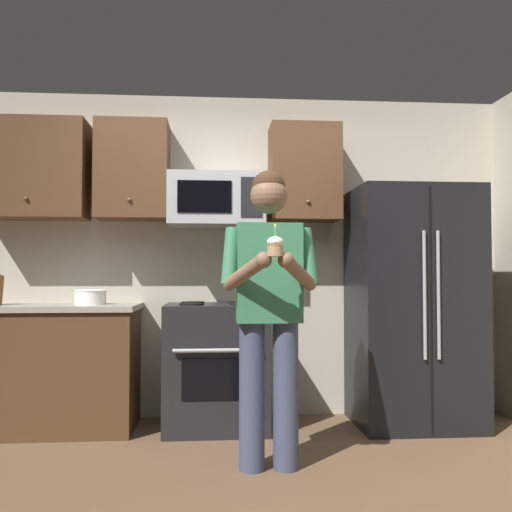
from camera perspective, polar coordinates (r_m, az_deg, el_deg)
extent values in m
plane|color=brown|center=(3.10, -0.84, -23.45)|extent=(6.00, 6.00, 0.00)
cube|color=#B7AD99|center=(4.64, -2.22, 0.06)|extent=(4.40, 0.10, 2.60)
cube|color=black|center=(4.29, -4.06, -11.02)|extent=(0.76, 0.66, 0.92)
cube|color=black|center=(3.97, -4.02, -12.36)|extent=(0.48, 0.01, 0.28)
cylinder|color=#99999E|center=(3.92, -4.01, -9.54)|extent=(0.60, 0.03, 0.03)
cylinder|color=black|center=(4.11, -6.55, -4.89)|extent=(0.18, 0.18, 0.01)
cylinder|color=black|center=(4.11, -1.51, -4.90)|extent=(0.18, 0.18, 0.01)
cylinder|color=black|center=(4.39, -6.42, -4.70)|extent=(0.18, 0.18, 0.01)
cylinder|color=black|center=(4.39, -1.70, -4.71)|extent=(0.18, 0.18, 0.01)
cube|color=#9EA0A5|center=(4.40, -4.03, 5.66)|extent=(0.74, 0.40, 0.40)
cube|color=black|center=(4.20, -5.24, 6.04)|extent=(0.40, 0.01, 0.24)
cube|color=black|center=(4.21, -0.45, 6.01)|extent=(0.16, 0.01, 0.30)
cube|color=black|center=(4.48, 15.60, -4.92)|extent=(0.90, 0.72, 1.80)
cylinder|color=gray|center=(4.11, 16.73, -3.78)|extent=(0.02, 0.02, 0.90)
cylinder|color=gray|center=(4.14, 18.02, -3.75)|extent=(0.02, 0.02, 0.90)
cube|color=black|center=(4.14, 17.34, -5.15)|extent=(0.01, 0.01, 1.74)
cube|color=#4C301C|center=(4.69, -21.59, 8.17)|extent=(0.80, 0.34, 0.76)
sphere|color=brown|center=(4.48, -22.31, 5.41)|extent=(0.03, 0.03, 0.03)
cube|color=#4C301C|center=(4.53, -12.38, 8.43)|extent=(0.55, 0.34, 0.76)
sphere|color=brown|center=(4.31, -12.73, 5.59)|extent=(0.03, 0.03, 0.03)
cube|color=#4C301C|center=(4.55, 4.92, 8.35)|extent=(0.55, 0.34, 0.76)
sphere|color=brown|center=(4.33, 5.32, 5.52)|extent=(0.03, 0.03, 0.03)
cube|color=#4C301C|center=(4.50, -21.17, -10.74)|extent=(1.40, 0.62, 0.88)
cube|color=gray|center=(4.45, -21.09, -4.88)|extent=(1.44, 0.66, 0.04)
cylinder|color=white|center=(4.36, -16.42, -4.06)|extent=(0.23, 0.23, 0.10)
torus|color=white|center=(4.36, -16.42, -3.38)|extent=(0.24, 0.24, 0.01)
cylinder|color=#383F59|center=(3.39, -0.42, -13.98)|extent=(0.15, 0.15, 0.86)
cylinder|color=#383F59|center=(3.41, 3.03, -13.91)|extent=(0.15, 0.15, 0.86)
cube|color=#33724C|center=(3.33, 1.30, -1.73)|extent=(0.38, 0.22, 0.58)
sphere|color=brown|center=(3.36, 1.30, 6.14)|extent=(0.22, 0.22, 0.22)
sphere|color=#382314|center=(3.38, 1.28, 6.96)|extent=(0.20, 0.20, 0.20)
cylinder|color=#33724C|center=(3.28, -2.56, -0.06)|extent=(0.15, 0.18, 0.35)
cylinder|color=brown|center=(3.12, -1.08, -1.74)|extent=(0.26, 0.33, 0.21)
sphere|color=brown|center=(3.00, 0.78, -0.42)|extent=(0.09, 0.09, 0.09)
cylinder|color=#33724C|center=(3.33, 5.21, -0.08)|extent=(0.15, 0.18, 0.35)
cylinder|color=brown|center=(3.16, 4.36, -1.73)|extent=(0.26, 0.33, 0.21)
sphere|color=brown|center=(3.02, 3.05, -0.42)|extent=(0.09, 0.09, 0.09)
cylinder|color=#A87F56|center=(2.99, 1.96, 0.50)|extent=(0.08, 0.08, 0.06)
ellipsoid|color=white|center=(2.99, 1.96, 1.45)|extent=(0.09, 0.09, 0.06)
cylinder|color=#4CBF66|center=(3.00, 1.96, 2.35)|extent=(0.01, 0.01, 0.06)
ellipsoid|color=#FFD159|center=(3.00, 1.96, 3.06)|extent=(0.01, 0.01, 0.02)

